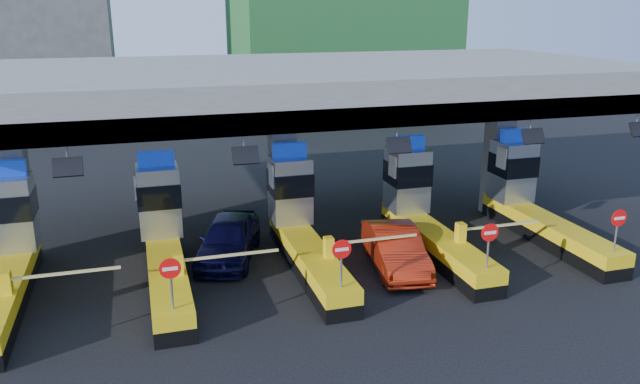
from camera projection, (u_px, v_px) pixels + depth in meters
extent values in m
plane|color=black|center=(302.00, 261.00, 23.46)|extent=(120.00, 120.00, 0.00)
cube|color=slate|center=(281.00, 84.00, 24.42)|extent=(28.00, 12.00, 1.50)
cube|color=#4C4C49|center=(323.00, 119.00, 19.30)|extent=(28.00, 0.60, 0.70)
cube|color=slate|center=(16.00, 191.00, 22.70)|extent=(1.00, 1.00, 5.50)
cube|color=slate|center=(283.00, 171.00, 25.43)|extent=(1.00, 1.00, 5.50)
cube|color=slate|center=(498.00, 155.00, 28.16)|extent=(1.00, 1.00, 5.50)
cylinder|color=slate|center=(67.00, 153.00, 17.43)|extent=(0.06, 0.06, 0.50)
cube|color=black|center=(68.00, 167.00, 17.35)|extent=(0.80, 0.38, 0.54)
cylinder|color=slate|center=(244.00, 143.00, 18.80)|extent=(0.06, 0.06, 0.50)
cube|color=black|center=(246.00, 155.00, 18.71)|extent=(0.80, 0.38, 0.54)
cylinder|color=slate|center=(397.00, 133.00, 20.16)|extent=(0.06, 0.06, 0.50)
cube|color=black|center=(399.00, 145.00, 20.08)|extent=(0.80, 0.38, 0.54)
cylinder|color=slate|center=(531.00, 125.00, 21.52)|extent=(0.06, 0.06, 0.50)
cube|color=black|center=(533.00, 136.00, 21.44)|extent=(0.80, 0.38, 0.54)
cylinder|color=slate|center=(637.00, 119.00, 22.75)|extent=(0.06, 0.06, 0.50)
cube|color=black|center=(640.00, 129.00, 22.67)|extent=(0.80, 0.38, 0.54)
cube|color=black|center=(6.00, 300.00, 19.75)|extent=(1.20, 8.00, 0.50)
cube|color=#E5B70C|center=(4.00, 286.00, 19.60)|extent=(1.20, 8.00, 0.50)
cube|color=#9EA3A8|center=(12.00, 212.00, 21.73)|extent=(1.50, 1.50, 2.60)
cube|color=black|center=(10.00, 204.00, 21.63)|extent=(1.56, 1.56, 0.90)
cube|color=#0C2DBF|center=(5.00, 168.00, 21.28)|extent=(1.30, 0.35, 0.55)
cube|color=#E5B70C|center=(6.00, 283.00, 18.43)|extent=(0.30, 0.35, 0.70)
cube|color=white|center=(65.00, 273.00, 18.85)|extent=(3.20, 0.08, 0.08)
cube|color=black|center=(167.00, 281.00, 21.11)|extent=(1.20, 8.00, 0.50)
cube|color=#E5B70C|center=(166.00, 268.00, 20.97)|extent=(1.20, 8.00, 0.50)
cube|color=#9EA3A8|center=(159.00, 200.00, 23.09)|extent=(1.50, 1.50, 2.60)
cube|color=black|center=(158.00, 192.00, 22.99)|extent=(1.56, 1.56, 0.90)
cube|color=#0C2DBF|center=(156.00, 159.00, 22.64)|extent=(1.30, 0.35, 0.55)
cube|color=white|center=(135.00, 186.00, 22.40)|extent=(0.06, 0.70, 0.90)
cylinder|color=slate|center=(172.00, 288.00, 17.40)|extent=(0.07, 0.07, 1.30)
cylinder|color=red|center=(170.00, 269.00, 17.20)|extent=(0.60, 0.04, 0.60)
cube|color=white|center=(170.00, 269.00, 17.18)|extent=(0.42, 0.02, 0.10)
cube|color=#E5B70C|center=(178.00, 264.00, 19.79)|extent=(0.30, 0.35, 0.70)
cube|color=white|center=(230.00, 255.00, 20.21)|extent=(3.20, 0.08, 0.08)
cube|color=black|center=(309.00, 265.00, 22.47)|extent=(1.20, 8.00, 0.50)
cube|color=#E5B70C|center=(309.00, 252.00, 22.33)|extent=(1.20, 8.00, 0.50)
cube|color=#9EA3A8|center=(290.00, 189.00, 24.46)|extent=(1.50, 1.50, 2.60)
cube|color=black|center=(290.00, 182.00, 24.35)|extent=(1.56, 1.56, 0.90)
cube|color=#0C2DBF|center=(289.00, 150.00, 24.00)|extent=(1.30, 0.35, 0.55)
cube|color=white|center=(271.00, 175.00, 23.76)|extent=(0.06, 0.70, 0.90)
cylinder|color=slate|center=(341.00, 267.00, 18.77)|extent=(0.07, 0.07, 1.30)
cylinder|color=red|center=(342.00, 249.00, 18.57)|extent=(0.60, 0.04, 0.60)
cube|color=white|center=(342.00, 250.00, 18.54)|extent=(0.42, 0.02, 0.10)
cube|color=#E5B70C|center=(329.00, 247.00, 21.15)|extent=(0.30, 0.35, 0.70)
cube|color=white|center=(374.00, 239.00, 21.57)|extent=(3.20, 0.08, 0.08)
cube|color=black|center=(435.00, 250.00, 23.84)|extent=(1.20, 8.00, 0.50)
cube|color=#E5B70C|center=(436.00, 238.00, 23.69)|extent=(1.20, 8.00, 0.50)
cube|color=#9EA3A8|center=(407.00, 179.00, 25.82)|extent=(1.50, 1.50, 2.60)
cube|color=black|center=(408.00, 173.00, 25.72)|extent=(1.56, 1.56, 0.90)
cube|color=#0C2DBF|center=(409.00, 142.00, 25.37)|extent=(1.30, 0.35, 0.55)
cube|color=white|center=(393.00, 166.00, 25.13)|extent=(0.06, 0.70, 0.90)
cylinder|color=slate|center=(488.00, 250.00, 20.13)|extent=(0.07, 0.07, 1.30)
cylinder|color=red|center=(490.00, 233.00, 19.93)|extent=(0.60, 0.04, 0.60)
cube|color=white|center=(490.00, 233.00, 19.91)|extent=(0.42, 0.02, 0.10)
cube|color=#E5B70C|center=(461.00, 232.00, 22.51)|extent=(0.30, 0.35, 0.70)
cube|color=white|center=(501.00, 225.00, 22.94)|extent=(3.20, 0.08, 0.08)
cube|color=black|center=(547.00, 237.00, 25.20)|extent=(1.20, 8.00, 0.50)
cube|color=#E5B70C|center=(549.00, 225.00, 25.06)|extent=(1.20, 8.00, 0.50)
cube|color=#9EA3A8|center=(512.00, 171.00, 27.18)|extent=(1.50, 1.50, 2.60)
cube|color=black|center=(513.00, 164.00, 27.08)|extent=(1.56, 1.56, 0.90)
cube|color=#0C2DBF|center=(516.00, 135.00, 26.73)|extent=(1.30, 0.35, 0.55)
cube|color=white|center=(501.00, 158.00, 26.49)|extent=(0.06, 0.70, 0.90)
cylinder|color=slate|center=(616.00, 234.00, 21.49)|extent=(0.07, 0.07, 1.30)
cylinder|color=red|center=(619.00, 218.00, 21.29)|extent=(0.60, 0.04, 0.60)
cube|color=white|center=(620.00, 218.00, 21.27)|extent=(0.42, 0.02, 0.10)
cube|color=#E5B70C|center=(577.00, 219.00, 23.88)|extent=(0.30, 0.35, 0.70)
cube|color=white|center=(613.00, 213.00, 24.30)|extent=(3.20, 0.08, 0.08)
cube|color=#4C4C49|center=(18.00, 8.00, 50.12)|extent=(14.00, 10.00, 18.00)
imported|color=black|center=(229.00, 239.00, 23.40)|extent=(3.42, 5.19, 1.64)
imported|color=#9A1F0B|center=(395.00, 249.00, 22.57)|extent=(2.34, 4.88, 1.54)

